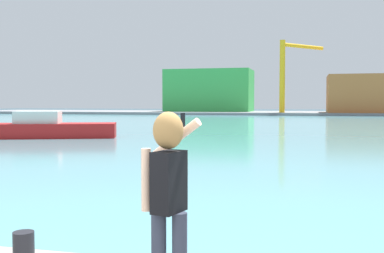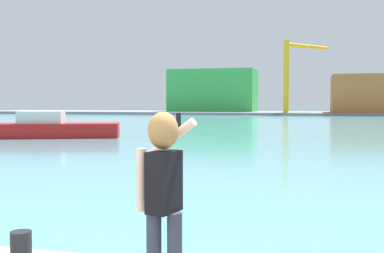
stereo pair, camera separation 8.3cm
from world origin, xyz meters
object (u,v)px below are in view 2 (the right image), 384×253
Objects in this scene: boat_moored at (54,128)px; warehouse_left at (213,91)px; port_crane at (292,68)px; warehouse_right at (375,94)px; harbor_bollard at (21,246)px; person_photographer at (163,185)px.

boat_moored is 68.88m from warehouse_left.
boat_moored is 62.27m from port_crane.
warehouse_right is at bearing 45.92° from boat_moored.
port_crane reaches higher than harbor_bollard.
person_photographer is 88.70m from warehouse_right.
warehouse_right is (27.98, 63.48, 3.29)m from boat_moored.
person_photographer is at bearing -88.33° from port_crane.
port_crane reaches higher than warehouse_right.
port_crane is (-0.56, 84.04, 8.03)m from harbor_bollard.
warehouse_left reaches higher than warehouse_right.
port_crane is at bearing 57.36° from boat_moored.
warehouse_left is (-19.10, 92.99, 3.18)m from person_photographer.
port_crane is at bearing 16.63° from person_photographer.
boat_moored is at bearing 120.11° from harbor_bollard.
harbor_bollard is at bearing 87.73° from person_photographer.
person_photographer is 5.05× the size of harbor_bollard.
warehouse_right reaches higher than boat_moored.
warehouse_left reaches higher than person_photographer.
person_photographer is at bearing -78.39° from warehouse_left.
warehouse_right is (12.31, 87.81, 2.29)m from person_photographer.
warehouse_right is at bearing -9.37° from warehouse_left.
person_photographer is 0.20× the size of boat_moored.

